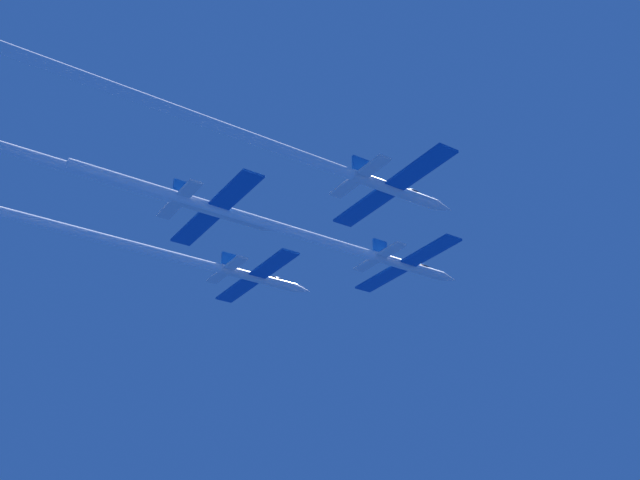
% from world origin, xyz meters
% --- Properties ---
extents(jet_lead, '(15.73, 44.07, 2.61)m').
position_xyz_m(jet_lead, '(0.20, -12.00, -0.45)').
color(jet_lead, silver).
extents(jet_left_wing, '(15.73, 38.86, 2.61)m').
position_xyz_m(jet_left_wing, '(-11.71, -21.77, -0.36)').
color(jet_left_wing, silver).
extents(jet_right_wing, '(15.73, 44.40, 2.61)m').
position_xyz_m(jet_right_wing, '(11.18, -22.67, 0.14)').
color(jet_right_wing, silver).
extents(jet_slot, '(15.73, 41.83, 2.61)m').
position_xyz_m(jet_slot, '(-0.35, -33.69, -0.45)').
color(jet_slot, silver).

